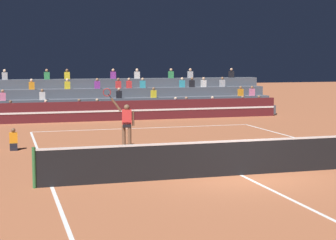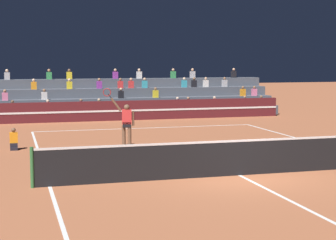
% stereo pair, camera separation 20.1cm
% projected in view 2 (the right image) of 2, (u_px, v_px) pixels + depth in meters
% --- Properties ---
extents(ground_plane, '(120.00, 120.00, 0.00)m').
position_uv_depth(ground_plane, '(239.00, 175.00, 16.56)').
color(ground_plane, '#AD603D').
extents(court_lines, '(11.10, 23.90, 0.01)m').
position_uv_depth(court_lines, '(239.00, 175.00, 16.56)').
color(court_lines, white).
rests_on(court_lines, ground).
extents(tennis_net, '(12.00, 0.10, 1.10)m').
position_uv_depth(tennis_net, '(240.00, 157.00, 16.50)').
color(tennis_net, '#2D6B38').
rests_on(tennis_net, ground).
extents(sponsor_banner_wall, '(18.00, 0.26, 1.10)m').
position_uv_depth(sponsor_banner_wall, '(130.00, 110.00, 31.56)').
color(sponsor_banner_wall, '#51191E').
rests_on(sponsor_banner_wall, ground).
extents(bleacher_stand, '(19.24, 3.80, 2.83)m').
position_uv_depth(bleacher_stand, '(119.00, 101.00, 34.56)').
color(bleacher_stand, '#4C515B').
rests_on(bleacher_stand, ground).
extents(ball_kid_courtside, '(0.30, 0.36, 0.84)m').
position_uv_depth(ball_kid_courtside, '(14.00, 141.00, 21.16)').
color(ball_kid_courtside, black).
rests_on(ball_kid_courtside, ground).
extents(tennis_player, '(1.22, 0.42, 2.39)m').
position_uv_depth(tennis_player, '(126.00, 123.00, 21.31)').
color(tennis_player, brown).
rests_on(tennis_player, ground).
extents(tennis_ball, '(0.07, 0.07, 0.07)m').
position_uv_depth(tennis_ball, '(250.00, 166.00, 17.80)').
color(tennis_ball, '#C6DB33').
rests_on(tennis_ball, ground).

